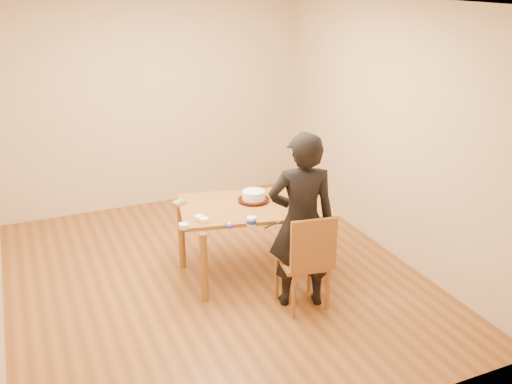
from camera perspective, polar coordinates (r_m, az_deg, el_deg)
name	(u,v)px	position (r m, az deg, el deg)	size (l,w,h in m)	color
room_shell	(199,142)	(5.70, -5.71, 4.95)	(4.00, 4.50, 2.70)	brown
dining_table	(254,206)	(5.73, -0.20, -1.42)	(1.48, 0.88, 0.04)	brown
dining_chair	(303,262)	(5.28, 4.67, -6.95)	(0.41, 0.41, 0.04)	brown
cake_plate	(254,200)	(5.80, -0.23, -0.80)	(0.32, 0.32, 0.02)	red
cake	(254,195)	(5.78, -0.23, -0.34)	(0.24, 0.24, 0.07)	white
frosting_dome	(254,191)	(5.76, -0.23, 0.12)	(0.23, 0.23, 0.03)	white
frosting_tub	(251,221)	(5.25, -0.47, -2.94)	(0.09, 0.09, 0.08)	white
frosting_lid	(229,225)	(5.27, -2.69, -3.31)	(0.09, 0.09, 0.01)	#2519A6
frosting_dollop	(229,224)	(5.26, -2.69, -3.19)	(0.04, 0.04, 0.02)	white
ramekin_green	(204,220)	(5.35, -5.23, -2.81)	(0.08, 0.08, 0.04)	white
ramekin_yellow	(199,218)	(5.39, -5.70, -2.58)	(0.09, 0.09, 0.04)	white
ramekin_multi	(184,226)	(5.24, -7.24, -3.39)	(0.09, 0.09, 0.04)	white
candy_box_pink	(179,204)	(5.76, -7.69, -1.18)	(0.14, 0.07, 0.02)	#CA2F90
candy_box_green	(178,202)	(5.76, -7.76, -0.98)	(0.13, 0.07, 0.02)	green
spatula	(270,225)	(5.25, 1.45, -3.36)	(0.16, 0.01, 0.01)	black
person	(301,221)	(5.15, 4.57, -2.95)	(0.61, 0.40, 1.67)	black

